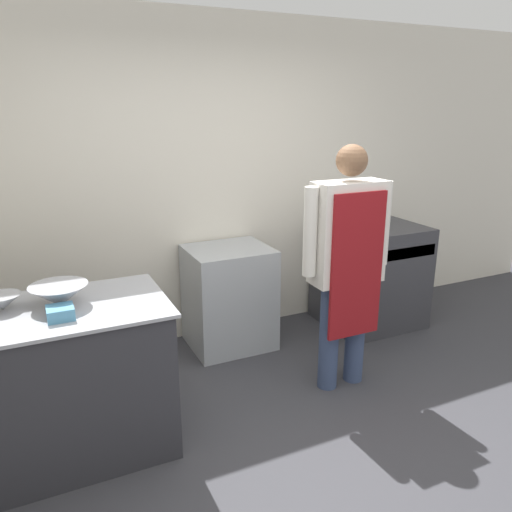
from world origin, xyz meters
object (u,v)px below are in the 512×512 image
(plastic_tub, at_px, (60,313))
(stock_pot, at_px, (348,207))
(person_cook, at_px, (347,254))
(fridge_unit, at_px, (229,297))
(mixing_bowl, at_px, (59,295))
(stove, at_px, (370,274))

(plastic_tub, distance_m, stock_pot, 2.75)
(person_cook, bearing_deg, fridge_unit, 118.19)
(mixing_bowl, relative_size, plastic_tub, 2.35)
(fridge_unit, height_order, person_cook, person_cook)
(mixing_bowl, bearing_deg, stove, 15.08)
(mixing_bowl, bearing_deg, plastic_tub, -93.75)
(fridge_unit, distance_m, stock_pot, 1.35)
(mixing_bowl, height_order, stock_pot, stock_pot)
(mixing_bowl, height_order, plastic_tub, mixing_bowl)
(person_cook, xyz_separation_m, stock_pot, (0.67, 0.96, 0.10))
(stove, xyz_separation_m, fridge_unit, (-1.36, 0.11, -0.04))
(fridge_unit, relative_size, person_cook, 0.49)
(stove, distance_m, fridge_unit, 1.37)
(stove, relative_size, person_cook, 0.55)
(stove, distance_m, stock_pot, 0.67)
(person_cook, xyz_separation_m, mixing_bowl, (-1.85, 0.09, -0.03))
(person_cook, distance_m, stock_pot, 1.17)
(fridge_unit, xyz_separation_m, mixing_bowl, (-1.35, -0.85, 0.54))
(stove, height_order, stock_pot, stock_pot)
(plastic_tub, relative_size, stock_pot, 0.44)
(mixing_bowl, relative_size, stock_pot, 1.02)
(plastic_tub, bearing_deg, person_cook, 3.04)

